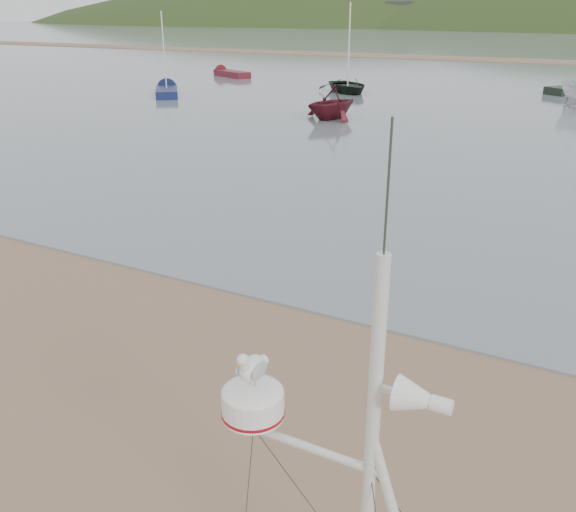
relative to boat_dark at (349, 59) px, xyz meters
The scene contains 6 objects.
ground 36.56m from the boat_dark, 72.48° to the right, with size 560.00×560.00×0.00m, color brown.
sandbar 36.94m from the boat_dark, 72.67° to the left, with size 560.00×7.00×0.07m, color brown.
boat_dark is the anchor object (origin of this frame).
boat_red 11.29m from the boat_dark, 71.04° to the right, with size 2.85×1.74×3.30m, color #55131D.
sailboat_blue_near 12.59m from the boat_dark, 149.66° to the right, with size 4.63×5.30×5.70m.
dinghy_red_far 15.25m from the boat_dark, 158.03° to the left, with size 5.34×3.39×1.29m.
Camera 1 is at (6.07, -5.28, 5.34)m, focal length 38.00 mm.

